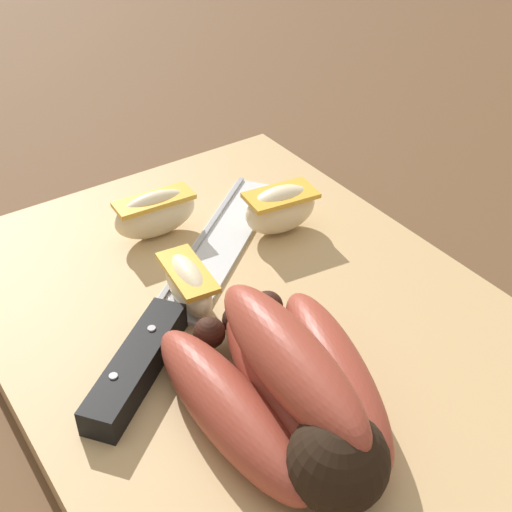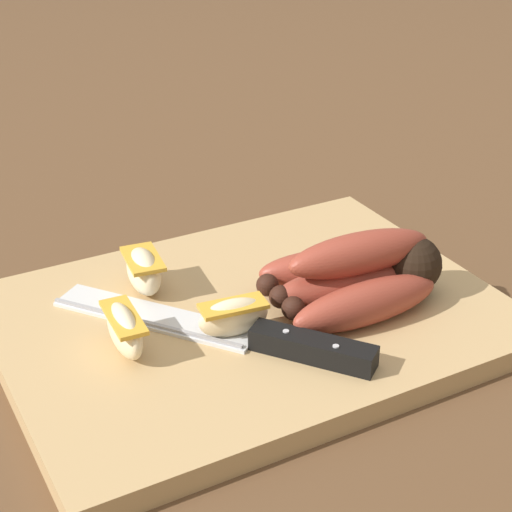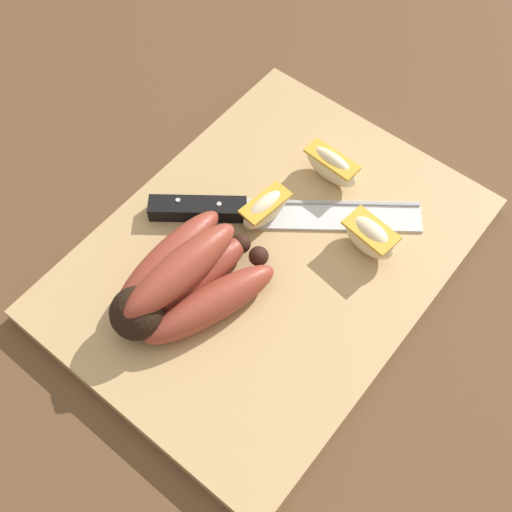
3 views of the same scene
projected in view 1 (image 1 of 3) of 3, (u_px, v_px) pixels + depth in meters
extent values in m
plane|color=brown|center=(287.00, 340.00, 0.46)|extent=(6.00, 6.00, 0.00)
cube|color=tan|center=(250.00, 325.00, 0.46)|extent=(0.42, 0.31, 0.02)
sphere|color=black|center=(338.00, 462.00, 0.33)|extent=(0.05, 0.05, 0.05)
ellipsoid|color=brown|center=(334.00, 373.00, 0.39)|extent=(0.14, 0.08, 0.04)
sphere|color=black|center=(271.00, 310.00, 0.43)|extent=(0.02, 0.02, 0.02)
ellipsoid|color=brown|center=(283.00, 391.00, 0.38)|extent=(0.14, 0.06, 0.04)
sphere|color=black|center=(237.00, 319.00, 0.42)|extent=(0.02, 0.02, 0.02)
ellipsoid|color=brown|center=(229.00, 409.00, 0.37)|extent=(0.14, 0.04, 0.04)
sphere|color=black|center=(207.00, 330.00, 0.41)|extent=(0.02, 0.02, 0.02)
ellipsoid|color=brown|center=(290.00, 361.00, 0.35)|extent=(0.13, 0.05, 0.04)
cube|color=silver|center=(221.00, 243.00, 0.51)|extent=(0.14, 0.16, 0.00)
cube|color=#99999E|center=(201.00, 236.00, 0.52)|extent=(0.11, 0.14, 0.00)
cube|color=black|center=(137.00, 365.00, 0.40)|extent=(0.08, 0.09, 0.02)
cylinder|color=#B2B2B7|center=(117.00, 381.00, 0.38)|extent=(0.01, 0.01, 0.00)
cylinder|color=#B2B2B7|center=(152.00, 328.00, 0.42)|extent=(0.00, 0.01, 0.00)
ellipsoid|color=beige|center=(188.00, 285.00, 0.45)|extent=(0.06, 0.03, 0.03)
cube|color=gold|center=(187.00, 272.00, 0.44)|extent=(0.06, 0.03, 0.00)
ellipsoid|color=beige|center=(155.00, 214.00, 0.52)|extent=(0.03, 0.07, 0.04)
cube|color=gold|center=(154.00, 200.00, 0.51)|extent=(0.03, 0.06, 0.00)
ellipsoid|color=beige|center=(280.00, 209.00, 0.52)|extent=(0.03, 0.06, 0.04)
cube|color=gold|center=(281.00, 195.00, 0.51)|extent=(0.04, 0.06, 0.00)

